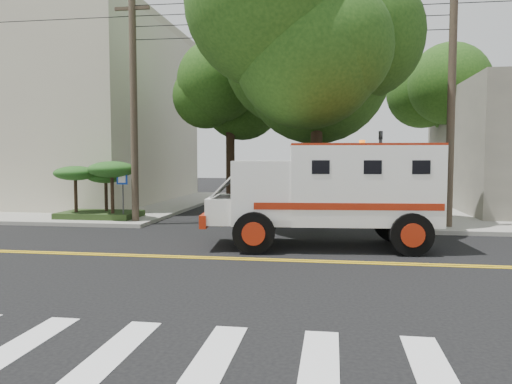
# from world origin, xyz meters

# --- Properties ---
(ground) EXTENTS (100.00, 100.00, 0.00)m
(ground) POSITION_xyz_m (0.00, 0.00, 0.00)
(ground) COLOR black
(ground) RESTS_ON ground
(sidewalk_nw) EXTENTS (17.00, 17.00, 0.15)m
(sidewalk_nw) POSITION_xyz_m (-13.50, 13.50, 0.07)
(sidewalk_nw) COLOR gray
(sidewalk_nw) RESTS_ON ground
(building_left) EXTENTS (16.00, 14.00, 10.00)m
(building_left) POSITION_xyz_m (-15.50, 15.00, 5.15)
(building_left) COLOR #BBB09A
(building_left) RESTS_ON sidewalk_nw
(utility_pole_left) EXTENTS (0.28, 0.28, 9.00)m
(utility_pole_left) POSITION_xyz_m (-5.60, 6.00, 4.50)
(utility_pole_left) COLOR #382D23
(utility_pole_left) RESTS_ON ground
(utility_pole_right) EXTENTS (0.28, 0.28, 9.00)m
(utility_pole_right) POSITION_xyz_m (6.30, 6.20, 4.50)
(utility_pole_right) COLOR #382D23
(utility_pole_right) RESTS_ON ground
(tree_main) EXTENTS (6.08, 5.70, 9.85)m
(tree_main) POSITION_xyz_m (1.94, 6.21, 7.20)
(tree_main) COLOR black
(tree_main) RESTS_ON ground
(tree_left) EXTENTS (4.48, 4.20, 7.70)m
(tree_left) POSITION_xyz_m (-2.68, 11.79, 5.73)
(tree_left) COLOR black
(tree_left) RESTS_ON ground
(tree_right) EXTENTS (4.80, 4.50, 8.20)m
(tree_right) POSITION_xyz_m (8.84, 15.77, 6.09)
(tree_right) COLOR black
(tree_right) RESTS_ON ground
(traffic_signal) EXTENTS (0.15, 0.18, 3.60)m
(traffic_signal) POSITION_xyz_m (3.80, 5.60, 2.23)
(traffic_signal) COLOR #3F3F42
(traffic_signal) RESTS_ON ground
(accessibility_sign) EXTENTS (0.45, 0.10, 2.02)m
(accessibility_sign) POSITION_xyz_m (-6.20, 6.17, 1.37)
(accessibility_sign) COLOR #3F3F42
(accessibility_sign) RESTS_ON ground
(palm_planter) EXTENTS (3.52, 2.63, 2.36)m
(palm_planter) POSITION_xyz_m (-7.44, 6.62, 1.65)
(palm_planter) COLOR #1E3314
(palm_planter) RESTS_ON sidewalk_nw
(armored_truck) EXTENTS (6.90, 3.22, 3.05)m
(armored_truck) POSITION_xyz_m (2.10, 2.12, 1.74)
(armored_truck) COLOR white
(armored_truck) RESTS_ON ground
(pedestrian_a) EXTENTS (0.72, 0.49, 1.91)m
(pedestrian_a) POSITION_xyz_m (5.50, 7.64, 1.11)
(pedestrian_a) COLOR gray
(pedestrian_a) RESTS_ON sidewalk_ne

